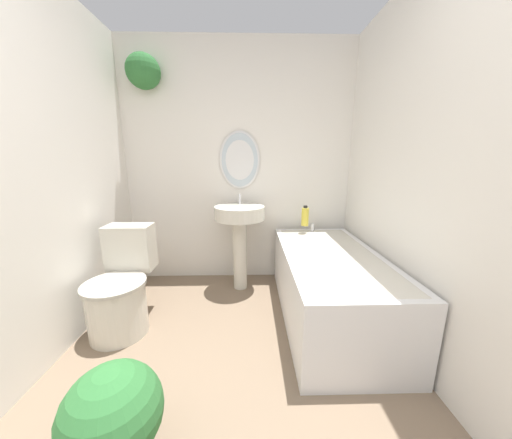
{
  "coord_description": "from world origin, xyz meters",
  "views": [
    {
      "loc": [
        0.11,
        -0.23,
        1.26
      ],
      "look_at": [
        0.15,
        1.52,
        0.86
      ],
      "focal_mm": 18.0,
      "sensor_mm": 36.0,
      "label": 1
    }
  ],
  "objects_px": {
    "pedestal_sink": "(240,226)",
    "bathtub": "(329,284)",
    "shampoo_bottle": "(305,216)",
    "toilet": "(121,289)",
    "potted_plant": "(114,419)"
  },
  "relations": [
    {
      "from": "bathtub",
      "to": "shampoo_bottle",
      "type": "xyz_separation_m",
      "value": [
        -0.1,
        0.57,
        0.43
      ]
    },
    {
      "from": "shampoo_bottle",
      "to": "toilet",
      "type": "bearing_deg",
      "value": -156.33
    },
    {
      "from": "bathtub",
      "to": "potted_plant",
      "type": "height_order",
      "value": "bathtub"
    },
    {
      "from": "toilet",
      "to": "shampoo_bottle",
      "type": "bearing_deg",
      "value": 23.67
    },
    {
      "from": "toilet",
      "to": "pedestal_sink",
      "type": "bearing_deg",
      "value": 34.8
    },
    {
      "from": "pedestal_sink",
      "to": "shampoo_bottle",
      "type": "distance_m",
      "value": 0.65
    },
    {
      "from": "toilet",
      "to": "bathtub",
      "type": "distance_m",
      "value": 1.62
    },
    {
      "from": "toilet",
      "to": "pedestal_sink",
      "type": "xyz_separation_m",
      "value": [
        0.87,
        0.61,
        0.33
      ]
    },
    {
      "from": "shampoo_bottle",
      "to": "pedestal_sink",
      "type": "bearing_deg",
      "value": -174.87
    },
    {
      "from": "toilet",
      "to": "potted_plant",
      "type": "xyz_separation_m",
      "value": [
        0.44,
        -0.98,
        -0.03
      ]
    },
    {
      "from": "pedestal_sink",
      "to": "potted_plant",
      "type": "xyz_separation_m",
      "value": [
        -0.44,
        -1.58,
        -0.37
      ]
    },
    {
      "from": "potted_plant",
      "to": "shampoo_bottle",
      "type": "bearing_deg",
      "value": 56.65
    },
    {
      "from": "shampoo_bottle",
      "to": "potted_plant",
      "type": "distance_m",
      "value": 2.01
    },
    {
      "from": "toilet",
      "to": "bathtub",
      "type": "xyz_separation_m",
      "value": [
        1.61,
        0.1,
        -0.02
      ]
    },
    {
      "from": "pedestal_sink",
      "to": "bathtub",
      "type": "height_order",
      "value": "pedestal_sink"
    }
  ]
}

